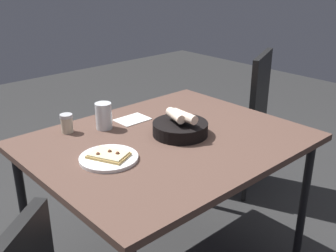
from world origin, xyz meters
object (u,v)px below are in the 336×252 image
at_px(dining_table, 167,150).
at_px(chair_far, 242,114).
at_px(beer_glass, 104,117).
at_px(bread_basket, 180,127).
at_px(pizza_plate, 109,158).
at_px(pepper_shaker, 67,124).

bearing_deg(dining_table, chair_far, -161.90).
bearing_deg(beer_glass, dining_table, 116.39).
height_order(beer_glass, chair_far, chair_far).
distance_m(dining_table, bread_basket, 0.12).
xyz_separation_m(dining_table, pizza_plate, (0.32, 0.00, 0.07)).
height_order(pizza_plate, pepper_shaker, pepper_shaker).
distance_m(dining_table, pizza_plate, 0.32).
relative_size(pizza_plate, chair_far, 0.25).
relative_size(pepper_shaker, chair_far, 0.09).
relative_size(dining_table, pizza_plate, 5.02).
bearing_deg(chair_far, beer_glass, 1.24).
bearing_deg(bread_basket, beer_glass, -54.77).
height_order(dining_table, beer_glass, beer_glass).
relative_size(dining_table, beer_glass, 9.46).
distance_m(dining_table, beer_glass, 0.34).
bearing_deg(pizza_plate, bread_basket, 179.14).
height_order(pepper_shaker, chair_far, chair_far).
bearing_deg(chair_far, pizza_plate, 13.97).
bearing_deg(chair_far, dining_table, 18.10).
xyz_separation_m(pizza_plate, pepper_shaker, (-0.02, -0.37, 0.03)).
distance_m(dining_table, pepper_shaker, 0.48).
bearing_deg(bread_basket, dining_table, -8.41).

